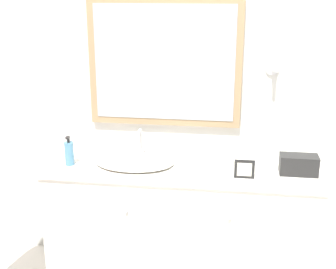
% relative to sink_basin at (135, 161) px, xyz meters
% --- Properties ---
extents(wall_back, '(8.00, 0.18, 2.55)m').
position_rel_sink_basin_xyz_m(wall_back, '(0.30, 0.33, 0.42)').
color(wall_back, silver).
rests_on(wall_back, ground_plane).
extents(vanity_counter, '(1.76, 0.56, 0.84)m').
position_rel_sink_basin_xyz_m(vanity_counter, '(0.30, 0.02, -0.44)').
color(vanity_counter, silver).
rests_on(vanity_counter, ground_plane).
extents(sink_basin, '(0.50, 0.41, 0.18)m').
position_rel_sink_basin_xyz_m(sink_basin, '(0.00, 0.00, 0.00)').
color(sink_basin, silver).
rests_on(sink_basin, vanity_counter).
extents(soap_bottle, '(0.06, 0.06, 0.19)m').
position_rel_sink_basin_xyz_m(soap_bottle, '(-0.41, -0.07, 0.06)').
color(soap_bottle, teal).
rests_on(soap_bottle, vanity_counter).
extents(appliance_box, '(0.23, 0.12, 0.12)m').
position_rel_sink_basin_xyz_m(appliance_box, '(1.01, -0.02, 0.04)').
color(appliance_box, black).
rests_on(appliance_box, vanity_counter).
extents(picture_frame, '(0.12, 0.01, 0.11)m').
position_rel_sink_basin_xyz_m(picture_frame, '(0.69, -0.13, 0.04)').
color(picture_frame, black).
rests_on(picture_frame, vanity_counter).
extents(hand_towel_near_sink, '(0.18, 0.14, 0.04)m').
position_rel_sink_basin_xyz_m(hand_towel_near_sink, '(0.54, 0.12, -0.00)').
color(hand_towel_near_sink, silver).
rests_on(hand_towel_near_sink, vanity_counter).
extents(hand_towel_far_corner, '(0.19, 0.10, 0.05)m').
position_rel_sink_basin_xyz_m(hand_towel_far_corner, '(0.76, 0.14, 0.01)').
color(hand_towel_far_corner, white).
rests_on(hand_towel_far_corner, vanity_counter).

